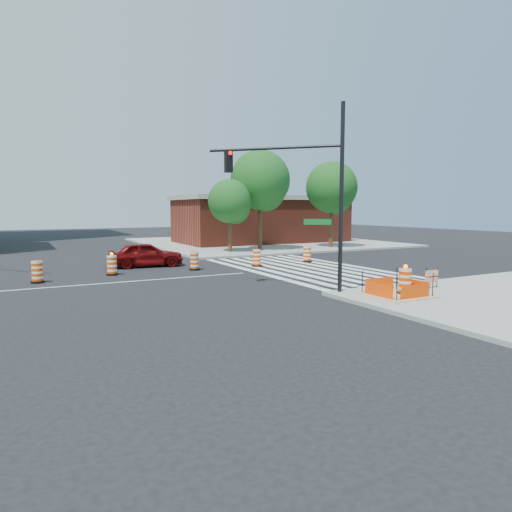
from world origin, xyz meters
The scene contains 18 objects.
ground centered at (0.00, 0.00, 0.00)m, with size 120.00×120.00×0.00m, color black.
sidewalk_ne centered at (18.00, 18.00, 0.07)m, with size 22.00×22.00×0.15m, color gray.
crosswalk_east centered at (10.95, 0.00, 0.01)m, with size 6.75×13.50×0.01m.
lane_centerline centered at (0.00, 0.00, 0.01)m, with size 14.00×0.12×0.01m, color silver.
excavation_pit centered at (9.00, -9.00, 0.22)m, with size 2.20×2.20×0.90m.
brick_storefront centered at (18.00, 18.00, 2.32)m, with size 16.50×8.50×4.60m.
red_coupe centered at (3.13, 5.08, 0.73)m, with size 1.73×4.31×1.47m, color #5B0708.
signal_pole_se centered at (6.55, -6.24, 4.50)m, with size 3.97×4.04×7.32m.
pit_drum centered at (9.40, -9.02, 0.63)m, with size 0.59×0.59×1.16m.
barricade centered at (11.47, -8.49, 0.63)m, with size 0.75×0.06×0.88m.
tree_north_c centered at (10.83, 9.84, 3.76)m, with size 3.34×3.30×5.61m.
tree_north_d centered at (13.62, 10.21, 5.35)m, with size 4.68×4.68×7.96m.
tree_north_e centered at (20.18, 9.69, 4.93)m, with size 4.32×4.32×7.34m.
median_drum_2 centered at (-2.79, 1.62, 0.48)m, with size 0.60×0.60×1.02m.
median_drum_3 centered at (0.72, 2.53, 0.49)m, with size 0.60×0.60×1.18m.
median_drum_4 centered at (5.15, 2.35, 0.48)m, with size 0.60×0.60×1.02m.
median_drum_5 centered at (8.92, 2.05, 0.48)m, with size 0.60×0.60×1.02m.
median_drum_6 centered at (12.83, 2.53, 0.48)m, with size 0.60×0.60×1.02m.
Camera 1 is at (-3.68, -21.48, 3.44)m, focal length 32.00 mm.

